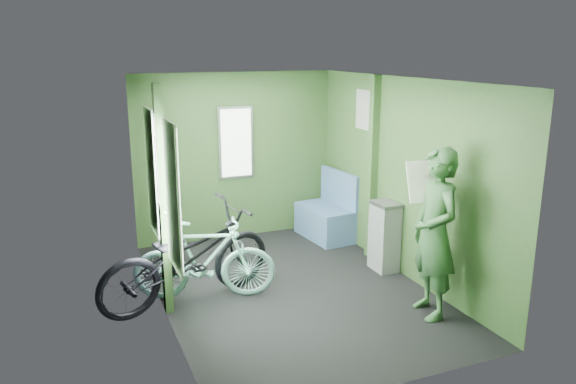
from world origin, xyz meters
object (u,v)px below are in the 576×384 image
at_px(passenger, 435,233).
at_px(waste_box, 385,236).
at_px(bench_seat, 327,218).
at_px(bicycle_black, 190,303).
at_px(bicycle_mint, 206,299).

relative_size(passenger, waste_box, 2.02).
bearing_deg(bench_seat, passenger, -97.41).
relative_size(bicycle_black, waste_box, 2.33).
relative_size(bicycle_mint, bench_seat, 1.58).
bearing_deg(passenger, bicycle_black, -110.38).
distance_m(bicycle_black, bicycle_mint, 0.18).
bearing_deg(passenger, waste_box, 178.51).
relative_size(waste_box, bench_seat, 0.89).
bearing_deg(bench_seat, bicycle_mint, -153.18).
bearing_deg(passenger, bench_seat, -174.07).
distance_m(waste_box, bench_seat, 1.34).
height_order(bicycle_black, bench_seat, bench_seat).
height_order(bicycle_black, passenger, passenger).
xyz_separation_m(bicycle_mint, bench_seat, (2.09, 1.33, 0.28)).
xyz_separation_m(passenger, waste_box, (0.19, 1.19, -0.43)).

